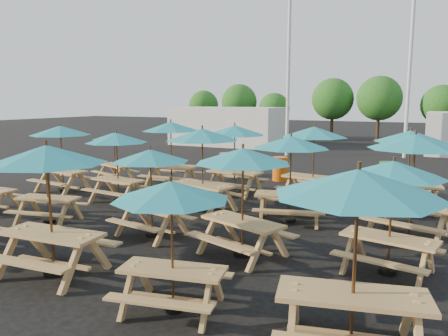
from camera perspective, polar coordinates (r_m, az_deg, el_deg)
The scene contains 31 objects.
ground at distance 13.41m, azimuth -2.89°, elevation -5.54°, with size 120.00×120.00×0.00m, color black.
picnic_unit_2 at distance 16.77m, azimuth -20.57°, elevation 4.11°, with size 2.31×2.31×2.45m.
picnic_unit_3 at distance 18.53m, azimuth -14.16°, elevation 3.70°, with size 2.22×2.22×2.03m.
picnic_unit_5 at distance 12.66m, azimuth -22.33°, elevation 1.44°, with size 2.21×2.21×2.14m.
picnic_unit_6 at distance 14.57m, azimuth -13.85°, elevation 3.31°, with size 2.22×2.22×2.31m.
picnic_unit_7 at distance 16.76m, azimuth -6.96°, elevation 4.89°, with size 2.35×2.35×2.54m.
picnic_unit_8 at distance 8.73m, azimuth -22.08°, elevation 0.66°, with size 2.37×2.37×2.54m.
picnic_unit_9 at distance 10.69m, azimuth -9.59°, elevation 0.91°, with size 2.18×2.18×2.18m.
picnic_unit_10 at distance 12.96m, azimuth -2.85°, elevation 3.72°, with size 2.67×2.67×2.52m.
picnic_unit_11 at distance 15.38m, azimuth 1.40°, elevation 4.40°, with size 2.33×2.33×2.48m.
picnic_unit_12 at distance 6.78m, azimuth -6.91°, elevation -3.98°, with size 2.19×2.19×2.13m.
picnic_unit_13 at distance 9.15m, azimuth 2.48°, elevation 0.73°, with size 2.60×2.60×2.37m.
picnic_unit_14 at distance 11.89m, azimuth 8.73°, elevation 2.66°, with size 2.56×2.56×2.40m.
picnic_unit_15 at distance 14.56m, azimuth 11.69°, elevation 4.05°, with size 2.47×2.47×2.50m.
picnic_unit_16 at distance 5.77m, azimuth 17.09°, elevation -3.29°, with size 2.62×2.62×2.51m.
picnic_unit_17 at distance 8.76m, azimuth 21.23°, elevation -0.98°, with size 2.27×2.27×2.24m.
picnic_unit_18 at distance 11.31m, azimuth 23.68°, elevation 2.40°, with size 2.73×2.73×2.56m.
picnic_unit_19 at distance 14.17m, azimuth 23.17°, elevation 3.24°, with size 2.45×2.45×2.46m.
waste_bin_0 at distance 19.51m, azimuth 0.29°, elevation 0.52°, with size 0.62×0.62×1.00m, color gray.
waste_bin_1 at distance 19.18m, azimuth 1.57°, elevation 0.37°, with size 0.62×0.62×1.00m, color #188526.
waste_bin_2 at distance 18.30m, azimuth 7.31°, elevation -0.11°, with size 0.62×0.62×1.00m, color #E15E0D.
waste_bin_3 at distance 17.83m, azimuth 20.53°, elevation -0.85°, with size 0.62×0.62×1.00m, color #188526.
mast_0 at distance 26.79m, azimuth 8.46°, elevation 14.49°, with size 0.20×0.20×12.00m, color silver.
mast_1 at distance 27.49m, azimuth 23.21°, elevation 13.74°, with size 0.20×0.20×12.00m, color silver.
event_tent_0 at distance 32.71m, azimuth 0.43°, elevation 5.49°, with size 8.00×4.00×2.80m, color silver.
tree_0 at distance 41.90m, azimuth -2.67°, elevation 8.18°, with size 2.80×2.80×4.24m.
tree_1 at distance 38.73m, azimuth 1.99°, elevation 8.60°, with size 3.11×3.11×4.72m.
tree_2 at distance 37.23m, azimuth 6.57°, elevation 7.73°, with size 2.59×2.59×3.93m.
tree_3 at distance 36.92m, azimuth 14.02°, elevation 8.73°, with size 3.36×3.36×5.09m.
tree_4 at distance 35.84m, azimuth 19.62°, elevation 8.57°, with size 3.41×3.41×5.17m.
tree_5 at distance 35.97m, azimuth 26.56°, elevation 7.37°, with size 2.94×2.94×4.45m.
Camera 1 is at (6.42, -11.29, 3.34)m, focal length 35.00 mm.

